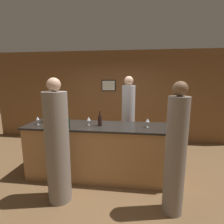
% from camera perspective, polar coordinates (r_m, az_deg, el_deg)
% --- Properties ---
extents(ground_plane, '(14.00, 14.00, 0.00)m').
position_cam_1_polar(ground_plane, '(3.82, -3.32, -19.93)').
color(ground_plane, brown).
extents(back_wall, '(8.00, 0.08, 2.80)m').
position_cam_1_polar(back_wall, '(5.53, 0.78, 5.03)').
color(back_wall, brown).
rests_on(back_wall, ground_plane).
extents(bar_counter, '(2.98, 0.79, 1.06)m').
position_cam_1_polar(bar_counter, '(3.58, -3.41, -12.57)').
color(bar_counter, '#B27F4C').
rests_on(bar_counter, ground_plane).
extents(bartender, '(0.30, 0.30, 2.01)m').
position_cam_1_polar(bartender, '(4.13, 5.27, -3.25)').
color(bartender, '#B2B2B7').
rests_on(bartender, ground_plane).
extents(guest_0, '(0.29, 0.29, 1.92)m').
position_cam_1_polar(guest_0, '(2.67, 20.03, -12.77)').
color(guest_0, gray).
rests_on(guest_0, ground_plane).
extents(guest_1, '(0.37, 0.37, 1.97)m').
position_cam_1_polar(guest_1, '(2.89, -17.37, -10.65)').
color(guest_1, gray).
rests_on(guest_1, ground_plane).
extents(wine_bottle_0, '(0.08, 0.08, 0.29)m').
position_cam_1_polar(wine_bottle_0, '(3.24, -14.30, -3.53)').
color(wine_bottle_0, black).
rests_on(wine_bottle_0, bar_counter).
extents(wine_bottle_1, '(0.08, 0.08, 0.29)m').
position_cam_1_polar(wine_bottle_1, '(3.36, -3.98, -2.73)').
color(wine_bottle_1, black).
rests_on(wine_bottle_1, bar_counter).
extents(ice_bucket, '(0.18, 0.18, 0.21)m').
position_cam_1_polar(ice_bucket, '(3.89, -19.79, -1.47)').
color(ice_bucket, silver).
rests_on(ice_bucket, bar_counter).
extents(wine_glass_0, '(0.07, 0.07, 0.16)m').
position_cam_1_polar(wine_glass_0, '(3.42, -7.64, -2.26)').
color(wine_glass_0, silver).
rests_on(wine_glass_0, bar_counter).
extents(wine_glass_1, '(0.07, 0.07, 0.17)m').
position_cam_1_polar(wine_glass_1, '(3.30, 11.55, -2.73)').
color(wine_glass_1, silver).
rests_on(wine_glass_1, bar_counter).
extents(wine_glass_2, '(0.06, 0.06, 0.16)m').
position_cam_1_polar(wine_glass_2, '(3.39, -16.91, -2.85)').
color(wine_glass_2, silver).
rests_on(wine_glass_2, bar_counter).
extents(wine_glass_3, '(0.06, 0.06, 0.16)m').
position_cam_1_polar(wine_glass_3, '(3.72, -23.13, -1.98)').
color(wine_glass_3, silver).
rests_on(wine_glass_3, bar_counter).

